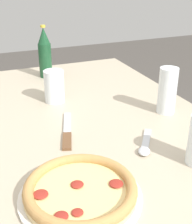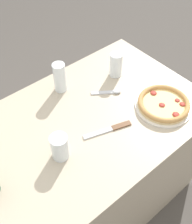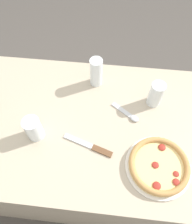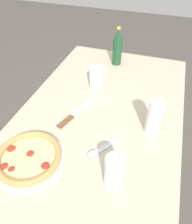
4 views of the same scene
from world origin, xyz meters
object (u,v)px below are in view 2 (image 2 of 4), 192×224
at_px(glass_orange_juice, 60,78).
at_px(glass_lemonade, 60,148).
at_px(spoon, 111,92).
at_px(pizza_veggie, 164,104).
at_px(knife, 110,129).
at_px(glass_water, 116,65).

distance_m(glass_orange_juice, glass_lemonade, 0.40).
relative_size(glass_lemonade, spoon, 0.85).
relative_size(pizza_veggie, glass_orange_juice, 1.72).
bearing_deg(glass_lemonade, pizza_veggie, 170.32).
bearing_deg(spoon, knife, 46.30).
distance_m(glass_water, glass_lemonade, 0.57).
bearing_deg(spoon, glass_orange_juice, -46.00).
relative_size(glass_water, knife, 0.59).
xyz_separation_m(glass_lemonade, knife, (-0.24, 0.03, -0.05)).
distance_m(knife, spoon, 0.24).
relative_size(glass_orange_juice, spoon, 1.13).
xyz_separation_m(glass_orange_juice, knife, (-0.01, 0.36, -0.07)).
height_order(glass_orange_juice, knife, glass_orange_juice).
bearing_deg(glass_water, pizza_veggie, 92.08).
bearing_deg(knife, pizza_veggie, 168.12).
bearing_deg(pizza_veggie, glass_lemonade, -9.68).
bearing_deg(spoon, pizza_veggie, 117.89).
xyz_separation_m(glass_water, knife, (0.28, 0.26, -0.06)).
xyz_separation_m(pizza_veggie, glass_orange_juice, (0.30, -0.42, 0.05)).
bearing_deg(knife, glass_lemonade, -7.04).
distance_m(glass_lemonade, spoon, 0.44).
relative_size(glass_orange_juice, knife, 0.70).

